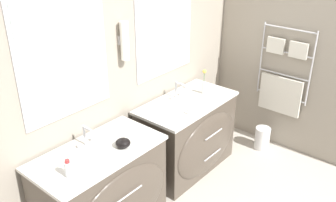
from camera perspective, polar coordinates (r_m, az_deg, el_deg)
name	(u,v)px	position (r m, az deg, el deg)	size (l,w,h in m)	color
wall_back	(125,66)	(3.63, -6.57, 5.39)	(4.96, 0.16, 2.60)	#9E9384
wall_right	(290,45)	(4.51, 18.16, 8.07)	(0.13, 3.44, 2.60)	#9E9384
vanity_left	(104,192)	(3.43, -9.70, -13.47)	(1.14, 0.66, 0.84)	#4C4238
vanity_right	(189,136)	(4.16, 3.25, -5.29)	(1.14, 0.66, 0.84)	#4C4238
faucet_left	(85,136)	(3.26, -12.46, -5.23)	(0.17, 0.12, 0.19)	silver
faucet_right	(177,90)	(4.02, 1.35, 1.67)	(0.17, 0.12, 0.19)	silver
toiletry_bottle	(68,169)	(2.94, -14.97, -9.93)	(0.06, 0.06, 0.15)	silver
amenity_bowl	(123,143)	(3.21, -6.88, -6.36)	(0.13, 0.13, 0.08)	black
flower_vase	(204,84)	(4.13, 5.48, 2.53)	(0.05, 0.05, 0.29)	silver
soap_dish	(190,111)	(3.75, 3.32, -1.53)	(0.11, 0.08, 0.04)	white
waste_bin	(262,138)	(4.79, 14.17, -5.45)	(0.19, 0.19, 0.28)	silver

